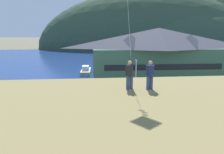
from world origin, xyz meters
name	(u,v)px	position (x,y,z in m)	size (l,w,h in m)	color
ground_plane	(120,130)	(0.00, 0.00, 0.00)	(600.00, 600.00, 0.00)	#66604C
parking_lot_pad	(115,113)	(0.00, 5.00, 0.05)	(40.00, 20.00, 0.10)	gray
bay_water	(100,59)	(0.00, 60.00, 0.01)	(360.00, 84.00, 0.03)	navy
far_hill_west_ridge	(152,47)	(34.09, 109.47, 0.00)	(137.93, 56.85, 68.00)	#334733
far_hill_east_peak	(168,47)	(46.03, 113.04, 0.00)	(113.44, 68.97, 57.18)	#334733
far_hill_center_saddle	(208,47)	(72.79, 112.77, 0.00)	(110.17, 44.73, 67.34)	#42513D
harbor_lodge	(158,54)	(10.72, 21.49, 5.99)	(28.56, 10.24, 11.31)	#38604C
wharf_dock	(100,71)	(-1.13, 32.83, 0.35)	(3.20, 11.53, 0.70)	#70604C
moored_boat_wharfside	(86,71)	(-4.64, 31.40, 0.72)	(2.64, 7.37, 2.16)	#A8A399
parked_car_mid_row_far	(169,98)	(8.33, 7.62, 1.06)	(4.30, 2.26, 1.82)	black
parked_car_lone_by_shed	(110,104)	(-0.64, 5.65, 1.06)	(4.26, 2.17, 1.82)	slate
parked_car_front_row_red	(173,121)	(5.90, -0.32, 1.06)	(4.28, 2.22, 1.82)	black
parked_car_corner_spot	(75,124)	(-4.91, -0.12, 1.06)	(4.23, 2.11, 1.82)	black
parked_car_mid_row_center	(22,122)	(-10.65, 0.75, 1.06)	(4.35, 2.35, 1.82)	#9EA3A8
parked_car_back_row_left	(75,101)	(-5.39, 7.34, 1.06)	(4.24, 2.13, 1.82)	silver
parked_car_front_row_end	(121,118)	(0.27, 1.07, 1.06)	(4.29, 2.24, 1.82)	black
parking_light_pole	(136,77)	(3.88, 10.56, 3.74)	(0.24, 0.78, 6.22)	#ADADB2
person_kite_flyer	(130,74)	(-0.63, -9.32, 8.39)	(0.52, 0.69, 1.86)	#384770
person_companion	(150,74)	(0.57, -9.47, 8.37)	(0.54, 0.40, 1.74)	#384770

